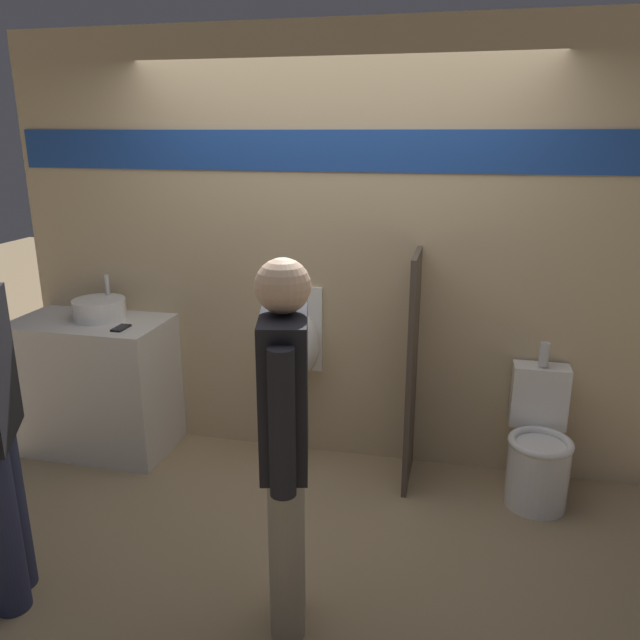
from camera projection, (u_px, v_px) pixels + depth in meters
ground_plane at (314, 496)px, 3.71m from camera, size 16.00×16.00×0.00m
display_wall at (336, 253)px, 3.88m from camera, size 4.25×0.07×2.70m
sink_counter at (96, 385)px, 4.19m from camera, size 1.00×0.57×0.90m
sink_basin at (99, 309)px, 4.08m from camera, size 0.34×0.34×0.27m
cell_phone at (121, 328)px, 3.89m from camera, size 0.07×0.14×0.01m
divider_near_counter at (412, 371)px, 3.71m from camera, size 0.03×0.46×1.43m
urinal_near_counter at (295, 344)px, 3.95m from camera, size 0.32×0.26×1.19m
toilet at (538, 449)px, 3.62m from camera, size 0.36×0.53×0.91m
person_with_lanyard at (285, 436)px, 2.52m from camera, size 0.27×0.56×1.64m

